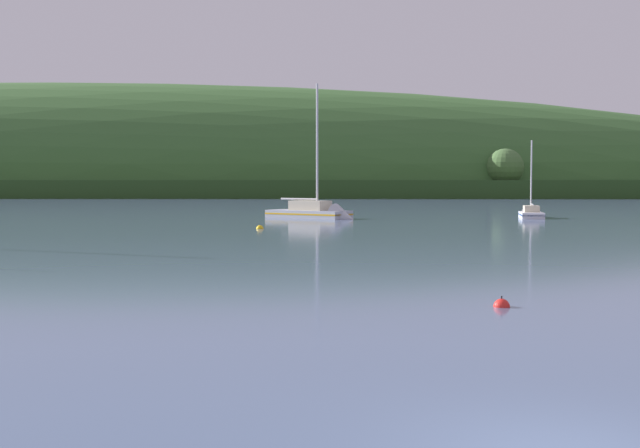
{
  "coord_description": "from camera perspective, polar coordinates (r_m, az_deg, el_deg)",
  "views": [
    {
      "loc": [
        -3.68,
        -9.66,
        3.5
      ],
      "look_at": [
        -1.38,
        30.14,
        1.37
      ],
      "focal_mm": 44.93,
      "sensor_mm": 36.0,
      "label": 1
    }
  ],
  "objects": [
    {
      "name": "sailboat_midwater_white",
      "position": [
        75.6,
        -0.16,
        0.56
      ],
      "size": [
        9.08,
        8.14,
        14.11
      ],
      "rotation": [
        0.0,
        0.0,
        5.6
      ],
      "color": "#ADB2BC",
      "rests_on": "ground"
    },
    {
      "name": "mooring_buoy_off_fishing_boat",
      "position": [
        59.2,
        -4.3,
        -0.34
      ],
      "size": [
        0.55,
        0.55,
        0.63
      ],
      "color": "yellow",
      "rests_on": "ground"
    },
    {
      "name": "sailboat_near_mooring",
      "position": [
        79.71,
        14.78,
        0.55
      ],
      "size": [
        3.31,
        6.19,
        8.4
      ],
      "rotation": [
        0.0,
        0.0,
        1.34
      ],
      "color": "white",
      "rests_on": "ground"
    },
    {
      "name": "mooring_buoy_foreground",
      "position": [
        23.01,
        12.81,
        -5.77
      ],
      "size": [
        0.46,
        0.46,
        0.54
      ],
      "color": "red",
      "rests_on": "ground"
    },
    {
      "name": "far_shoreline_hill",
      "position": [
        223.43,
        -19.45,
        2.02
      ],
      "size": [
        562.2,
        132.86,
        58.33
      ],
      "rotation": [
        0.0,
        0.0,
        -0.08
      ],
      "color": "#27431B",
      "rests_on": "ground"
    }
  ]
}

